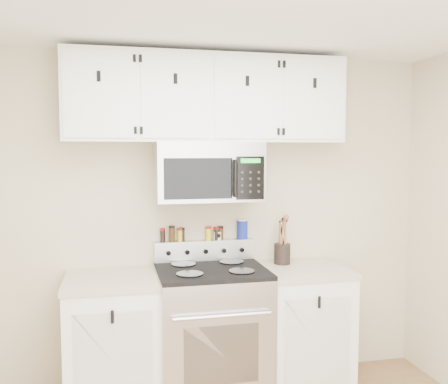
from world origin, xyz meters
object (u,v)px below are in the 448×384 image
range (212,332)px  utensil_crock (282,252)px  salt_canister (242,229)px  microwave (208,172)px

range → utensil_crock: (0.58, 0.15, 0.52)m
range → salt_canister: size_ratio=7.16×
microwave → range: bearing=-90.2°
salt_canister → range: bearing=-136.5°
microwave → utensil_crock: bearing=2.2°
salt_canister → microwave: bearing=-152.4°
range → microwave: microwave is taller
utensil_crock → salt_canister: bearing=154.5°
utensil_crock → salt_canister: (-0.28, 0.13, 0.17)m
range → salt_canister: salt_canister is taller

